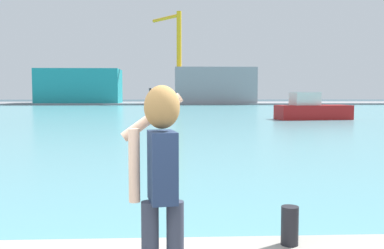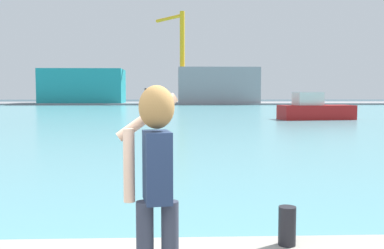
% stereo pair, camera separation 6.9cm
% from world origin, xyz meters
% --- Properties ---
extents(ground_plane, '(220.00, 220.00, 0.00)m').
position_xyz_m(ground_plane, '(0.00, 50.00, 0.00)').
color(ground_plane, '#334751').
extents(harbor_water, '(140.00, 100.00, 0.02)m').
position_xyz_m(harbor_water, '(0.00, 52.00, 0.01)').
color(harbor_water, '#599EA8').
rests_on(harbor_water, ground_plane).
extents(far_shore_dock, '(140.00, 20.00, 0.36)m').
position_xyz_m(far_shore_dock, '(0.00, 92.00, 0.18)').
color(far_shore_dock, gray).
rests_on(far_shore_dock, ground_plane).
extents(person_photographer, '(0.53, 0.55, 1.74)m').
position_xyz_m(person_photographer, '(0.35, 0.47, 1.73)').
color(person_photographer, '#2D3342').
rests_on(person_photographer, quay_promenade).
extents(harbor_bollard, '(0.19, 0.19, 0.43)m').
position_xyz_m(harbor_bollard, '(1.74, 1.70, 0.88)').
color(harbor_bollard, black).
rests_on(harbor_bollard, quay_promenade).
extents(boat_moored, '(6.75, 3.19, 2.42)m').
position_xyz_m(boat_moored, '(12.92, 34.78, 0.89)').
color(boat_moored, '#B21919').
rests_on(boat_moored, harbor_water).
extents(warehouse_left, '(16.83, 8.23, 7.00)m').
position_xyz_m(warehouse_left, '(-18.76, 87.51, 3.86)').
color(warehouse_left, teal).
rests_on(warehouse_left, far_shore_dock).
extents(warehouse_right, '(16.59, 9.98, 7.31)m').
position_xyz_m(warehouse_right, '(9.45, 87.84, 4.01)').
color(warehouse_right, gray).
rests_on(warehouse_right, far_shore_dock).
extents(port_crane, '(6.21, 7.98, 18.69)m').
position_xyz_m(port_crane, '(1.44, 86.44, 11.35)').
color(port_crane, yellow).
rests_on(port_crane, far_shore_dock).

